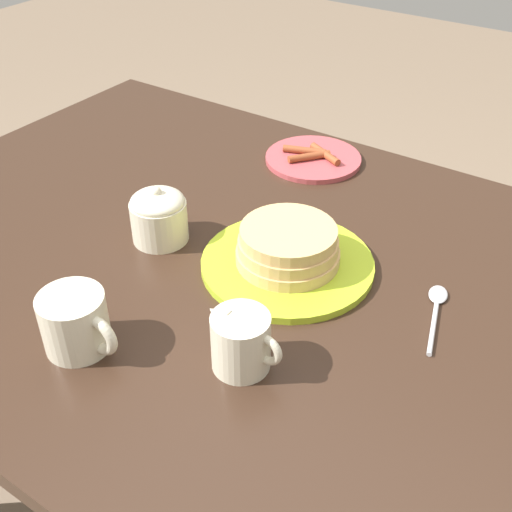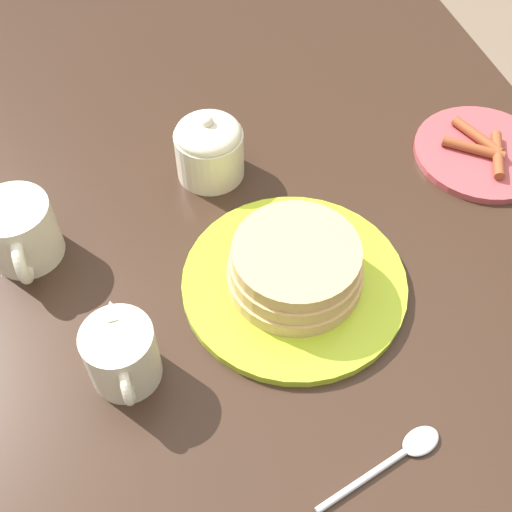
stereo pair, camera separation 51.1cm
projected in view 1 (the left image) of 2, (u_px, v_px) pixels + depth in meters
dining_table at (275, 330)px, 1.04m from camera, size 1.46×0.92×0.77m
pancake_plate at (288, 253)px, 0.97m from camera, size 0.26×0.26×0.07m
side_plate_bacon at (313, 158)px, 1.25m from camera, size 0.19×0.19×0.02m
coffee_mug at (76, 322)px, 0.82m from camera, size 0.12×0.09×0.08m
creamer_pitcher at (240, 341)px, 0.79m from camera, size 0.11×0.07×0.09m
sugar_bowl at (159, 215)px, 1.02m from camera, size 0.09×0.09×0.10m
spoon at (436, 306)px, 0.90m from camera, size 0.06×0.15×0.01m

